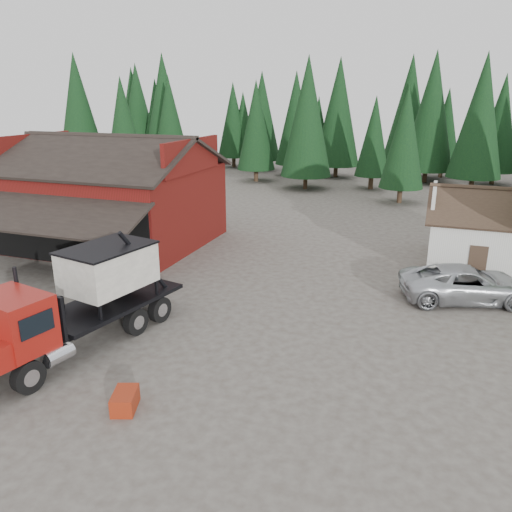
% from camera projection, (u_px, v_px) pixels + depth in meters
% --- Properties ---
extents(ground, '(120.00, 120.00, 0.00)m').
position_uv_depth(ground, '(196.00, 327.00, 21.32)').
color(ground, '#484139').
rests_on(ground, ground).
extents(red_barn, '(12.80, 13.63, 7.18)m').
position_uv_depth(red_barn, '(112.00, 203.00, 32.92)').
color(red_barn, maroon).
rests_on(red_barn, ground).
extents(farmhouse, '(8.60, 6.42, 4.65)m').
position_uv_depth(farmhouse, '(504.00, 240.00, 28.24)').
color(farmhouse, silver).
rests_on(farmhouse, ground).
extents(conifer_backdrop, '(76.00, 16.00, 16.00)m').
position_uv_depth(conifer_backdrop, '(355.00, 180.00, 58.92)').
color(conifer_backdrop, black).
rests_on(conifer_backdrop, ground).
extents(near_pine_a, '(4.40, 4.40, 11.40)m').
position_uv_depth(near_pine_a, '(123.00, 127.00, 51.54)').
color(near_pine_a, '#382619').
rests_on(near_pine_a, ground).
extents(near_pine_b, '(3.96, 3.96, 10.40)m').
position_uv_depth(near_pine_b, '(405.00, 138.00, 44.43)').
color(near_pine_b, '#382619').
rests_on(near_pine_b, ground).
extents(near_pine_d, '(5.28, 5.28, 13.40)m').
position_uv_depth(near_pine_d, '(307.00, 117.00, 50.78)').
color(near_pine_d, '#382619').
rests_on(near_pine_d, ground).
extents(feed_truck, '(4.35, 9.78, 4.27)m').
position_uv_depth(feed_truck, '(78.00, 299.00, 19.18)').
color(feed_truck, black).
rests_on(feed_truck, ground).
extents(silver_car, '(6.72, 4.52, 1.71)m').
position_uv_depth(silver_car, '(467.00, 284.00, 23.88)').
color(silver_car, '#B7BABF').
rests_on(silver_car, ground).
extents(equip_box, '(1.03, 1.27, 0.60)m').
position_uv_depth(equip_box, '(125.00, 401.00, 15.70)').
color(equip_box, maroon).
rests_on(equip_box, ground).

